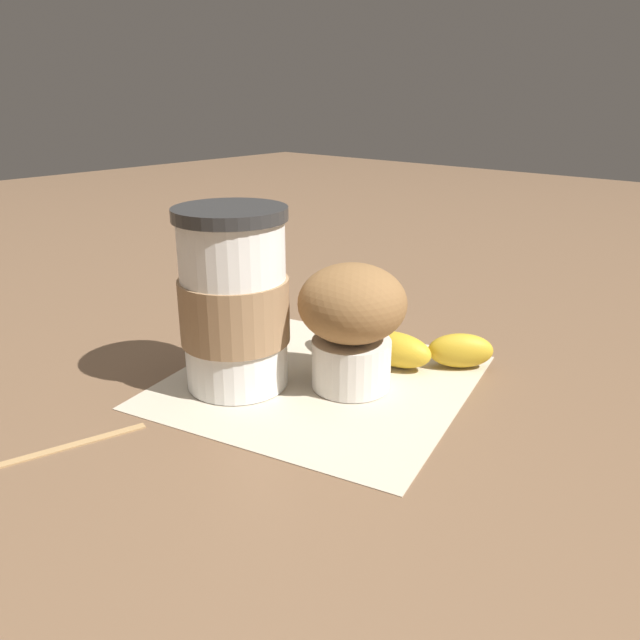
% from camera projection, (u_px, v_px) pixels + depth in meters
% --- Properties ---
extents(ground_plane, '(3.00, 3.00, 0.00)m').
position_uv_depth(ground_plane, '(320.00, 381.00, 0.54)').
color(ground_plane, brown).
extents(paper_napkin, '(0.29, 0.29, 0.00)m').
position_uv_depth(paper_napkin, '(320.00, 381.00, 0.54)').
color(paper_napkin, beige).
rests_on(paper_napkin, ground_plane).
extents(coffee_cup, '(0.09, 0.09, 0.15)m').
position_uv_depth(coffee_cup, '(234.00, 302.00, 0.51)').
color(coffee_cup, white).
rests_on(coffee_cup, paper_napkin).
extents(muffin, '(0.09, 0.09, 0.11)m').
position_uv_depth(muffin, '(352.00, 319.00, 0.51)').
color(muffin, white).
rests_on(muffin, paper_napkin).
extents(banana, '(0.09, 0.16, 0.03)m').
position_uv_depth(banana, '(397.00, 346.00, 0.57)').
color(banana, gold).
rests_on(banana, paper_napkin).
extents(wooden_stirrer, '(0.11, 0.04, 0.00)m').
position_uv_depth(wooden_stirrer, '(67.00, 446.00, 0.44)').
color(wooden_stirrer, tan).
rests_on(wooden_stirrer, ground_plane).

